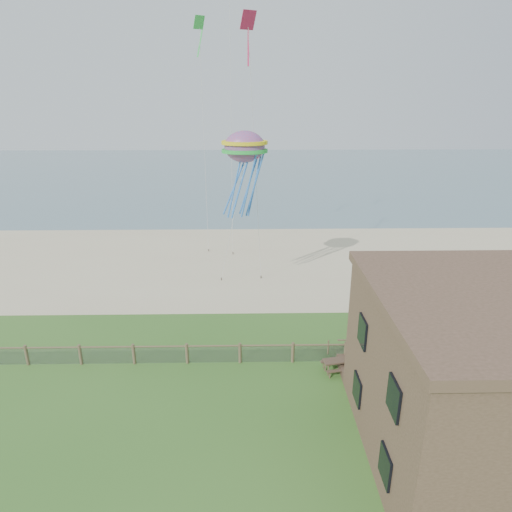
{
  "coord_description": "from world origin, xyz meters",
  "views": [
    {
      "loc": [
        0.49,
        -16.31,
        14.77
      ],
      "look_at": [
        0.94,
        8.0,
        5.75
      ],
      "focal_mm": 32.0,
      "sensor_mm": 36.0,
      "label": 1
    }
  ],
  "objects": [
    {
      "name": "ground",
      "position": [
        0.0,
        0.0,
        0.0
      ],
      "size": [
        160.0,
        160.0,
        0.0
      ],
      "primitive_type": "plane",
      "color": "#346322",
      "rests_on": "ground"
    },
    {
      "name": "sand_beach",
      "position": [
        0.0,
        22.0,
        0.0
      ],
      "size": [
        72.0,
        20.0,
        0.02
      ],
      "primitive_type": "cube",
      "color": "#C8B591",
      "rests_on": "ground"
    },
    {
      "name": "ocean",
      "position": [
        0.0,
        66.0,
        0.0
      ],
      "size": [
        160.0,
        68.0,
        0.02
      ],
      "primitive_type": "cube",
      "color": "slate",
      "rests_on": "ground"
    },
    {
      "name": "chainlink_fence",
      "position": [
        0.0,
        6.0,
        0.55
      ],
      "size": [
        36.2,
        0.2,
        1.25
      ],
      "primitive_type": null,
      "color": "brown",
      "rests_on": "ground"
    },
    {
      "name": "motel_deck",
      "position": [
        13.0,
        5.0,
        0.25
      ],
      "size": [
        15.0,
        2.0,
        0.5
      ],
      "primitive_type": "cube",
      "color": "brown",
      "rests_on": "ground"
    },
    {
      "name": "picnic_table",
      "position": [
        5.36,
        5.0,
        0.33
      ],
      "size": [
        1.78,
        1.48,
        0.67
      ],
      "primitive_type": null,
      "rotation": [
        0.0,
        0.0,
        0.19
      ],
      "color": "brown",
      "rests_on": "ground"
    },
    {
      "name": "octopus_kite",
      "position": [
        0.31,
        14.83,
        9.38
      ],
      "size": [
        3.74,
        3.28,
        6.41
      ],
      "primitive_type": null,
      "rotation": [
        0.0,
        0.0,
        -0.42
      ],
      "color": "#FF2840"
    },
    {
      "name": "kite_red",
      "position": [
        0.59,
        14.18,
        17.84
      ],
      "size": [
        1.82,
        2.04,
        2.6
      ],
      "primitive_type": null,
      "rotation": [
        0.44,
        0.0,
        0.52
      ],
      "color": "#BF214C"
    },
    {
      "name": "kite_green",
      "position": [
        -2.98,
        20.88,
        18.48
      ],
      "size": [
        1.74,
        1.92,
        2.51
      ],
      "primitive_type": null,
      "rotation": [
        0.44,
        0.0,
        0.6
      ],
      "color": "green"
    }
  ]
}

